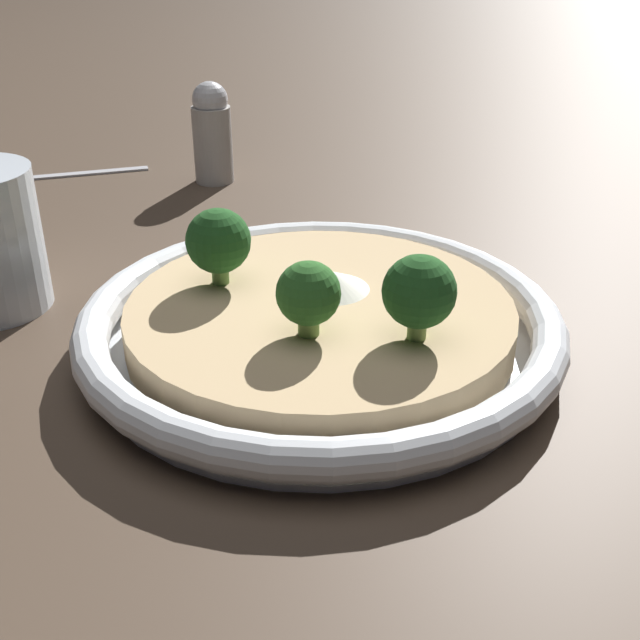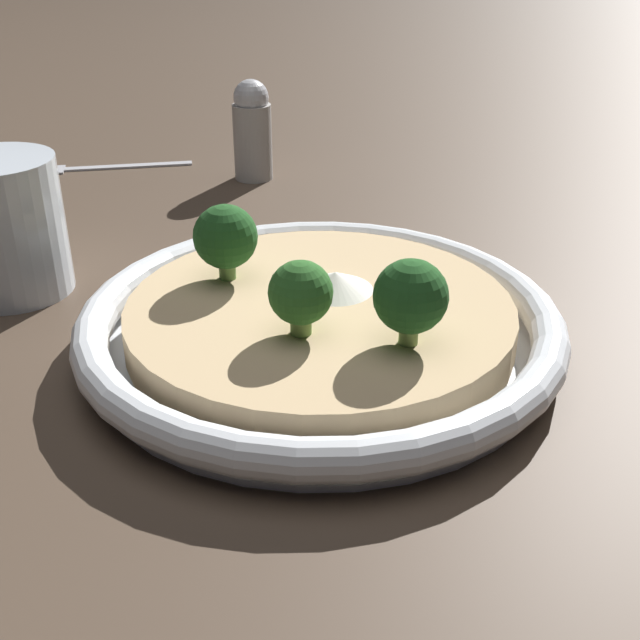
% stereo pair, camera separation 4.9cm
% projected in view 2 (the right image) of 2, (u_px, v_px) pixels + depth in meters
% --- Properties ---
extents(ground_plane, '(6.00, 6.00, 0.00)m').
position_uv_depth(ground_plane, '(320.00, 348.00, 0.50)').
color(ground_plane, '#47382B').
extents(risotto_bowl, '(0.30, 0.30, 0.03)m').
position_uv_depth(risotto_bowl, '(320.00, 324.00, 0.49)').
color(risotto_bowl, silver).
rests_on(risotto_bowl, ground_plane).
extents(cheese_sprinkle, '(0.05, 0.05, 0.01)m').
position_uv_depth(cheese_sprinkle, '(335.00, 281.00, 0.50)').
color(cheese_sprinkle, white).
rests_on(cheese_sprinkle, risotto_bowl).
extents(broccoli_back, '(0.04, 0.04, 0.04)m').
position_uv_depth(broccoli_back, '(301.00, 294.00, 0.44)').
color(broccoli_back, '#759E4C').
rests_on(broccoli_back, risotto_bowl).
extents(broccoli_left, '(0.04, 0.04, 0.05)m').
position_uv_depth(broccoli_left, '(411.00, 297.00, 0.43)').
color(broccoli_left, '#84A856').
rests_on(broccoli_left, risotto_bowl).
extents(broccoli_right, '(0.04, 0.04, 0.05)m').
position_uv_depth(broccoli_right, '(225.00, 238.00, 0.50)').
color(broccoli_right, '#668E47').
rests_on(broccoli_right, risotto_bowl).
extents(drinking_glass, '(0.08, 0.08, 0.10)m').
position_uv_depth(drinking_glass, '(4.00, 227.00, 0.55)').
color(drinking_glass, silver).
rests_on(drinking_glass, ground_plane).
extents(fork_utensil, '(0.16, 0.12, 0.00)m').
position_uv_depth(fork_utensil, '(80.00, 168.00, 0.82)').
color(fork_utensil, '#B7B7BC').
rests_on(fork_utensil, ground_plane).
extents(pepper_shaker, '(0.04, 0.04, 0.10)m').
position_uv_depth(pepper_shaker, '(252.00, 130.00, 0.77)').
color(pepper_shaker, '#9E9993').
rests_on(pepper_shaker, ground_plane).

